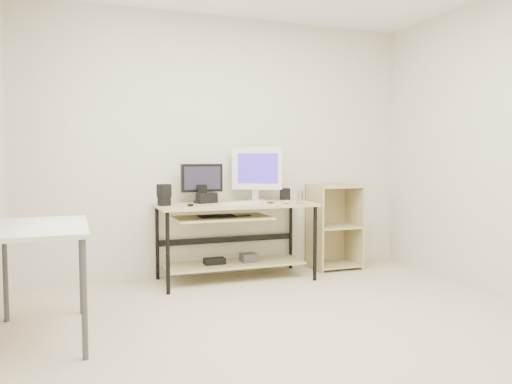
{
  "coord_description": "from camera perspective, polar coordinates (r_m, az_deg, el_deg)",
  "views": [
    {
      "loc": [
        -1.46,
        -2.89,
        1.19
      ],
      "look_at": [
        0.08,
        1.3,
        0.88
      ],
      "focal_mm": 35.0,
      "sensor_mm": 36.0,
      "label": 1
    }
  ],
  "objects": [
    {
      "name": "white_imac",
      "position": [
        5.02,
        0.12,
        2.53
      ],
      "size": [
        0.48,
        0.24,
        0.54
      ],
      "rotation": [
        0.0,
        0.0,
        -0.4
      ],
      "color": "silver",
      "rests_on": "desk"
    },
    {
      "name": "smartphone",
      "position": [
        4.8,
        1.66,
        -1.22
      ],
      "size": [
        0.07,
        0.11,
        0.01
      ],
      "primitive_type": "cube",
      "rotation": [
        0.0,
        0.0,
        -0.21
      ],
      "color": "black",
      "rests_on": "desk"
    },
    {
      "name": "black_monitor",
      "position": [
        4.87,
        -6.21,
        1.33
      ],
      "size": [
        0.41,
        0.17,
        0.38
      ],
      "rotation": [
        0.0,
        0.0,
        0.02
      ],
      "color": "black",
      "rests_on": "desk"
    },
    {
      "name": "drinking_glass",
      "position": [
        4.74,
        5.09,
        -0.56
      ],
      "size": [
        0.08,
        0.08,
        0.12
      ],
      "primitive_type": "cylinder",
      "rotation": [
        0.0,
        0.0,
        0.41
      ],
      "color": "white",
      "rests_on": "coaster"
    },
    {
      "name": "room",
      "position": [
        3.22,
        4.14,
        6.24
      ],
      "size": [
        4.01,
        4.01,
        2.62
      ],
      "color": "beige",
      "rests_on": "ground"
    },
    {
      "name": "speaker_left",
      "position": [
        4.6,
        -10.46,
        -0.27
      ],
      "size": [
        0.13,
        0.13,
        0.2
      ],
      "rotation": [
        0.0,
        0.0,
        0.42
      ],
      "color": "black",
      "rests_on": "desk"
    },
    {
      "name": "speaker_right",
      "position": [
        5.19,
        3.34,
        -0.22
      ],
      "size": [
        0.12,
        0.12,
        0.12
      ],
      "primitive_type": "cube",
      "rotation": [
        0.0,
        0.0,
        -0.28
      ],
      "color": "black",
      "rests_on": "desk"
    },
    {
      "name": "side_table",
      "position": [
        3.54,
        -23.54,
        -4.79
      ],
      "size": [
        0.6,
        1.0,
        0.75
      ],
      "color": "silver",
      "rests_on": "ground"
    },
    {
      "name": "volume_puck",
      "position": [
        4.51,
        -7.5,
        -1.5
      ],
      "size": [
        0.07,
        0.07,
        0.02
      ],
      "primitive_type": "cylinder",
      "rotation": [
        0.0,
        0.0,
        0.32
      ],
      "color": "black",
      "rests_on": "desk"
    },
    {
      "name": "center_speaker",
      "position": [
        4.8,
        -5.65,
        -0.69
      ],
      "size": [
        0.22,
        0.15,
        0.1
      ],
      "primitive_type": "cube",
      "rotation": [
        0.0,
        0.0,
        0.36
      ],
      "color": "black",
      "rests_on": "desk"
    },
    {
      "name": "coaster",
      "position": [
        4.75,
        5.08,
        -1.32
      ],
      "size": [
        0.1,
        0.1,
        0.01
      ],
      "primitive_type": "cylinder",
      "rotation": [
        0.0,
        0.0,
        0.41
      ],
      "color": "#A6774B",
      "rests_on": "desk"
    },
    {
      "name": "desk",
      "position": [
        4.82,
        -2.65,
        -3.78
      ],
      "size": [
        1.5,
        0.65,
        0.75
      ],
      "color": "tan",
      "rests_on": "ground"
    },
    {
      "name": "keyboard",
      "position": [
        4.73,
        -1.32,
        -1.25
      ],
      "size": [
        0.5,
        0.32,
        0.02
      ],
      "primitive_type": "cube",
      "rotation": [
        0.0,
        0.0,
        0.42
      ],
      "color": "silver",
      "rests_on": "desk"
    },
    {
      "name": "shelf_unit",
      "position": [
        5.44,
        8.75,
        -3.85
      ],
      "size": [
        0.5,
        0.4,
        0.9
      ],
      "color": "tan",
      "rests_on": "ground"
    },
    {
      "name": "mouse",
      "position": [
        4.75,
        3.51,
        -1.13
      ],
      "size": [
        0.09,
        0.11,
        0.03
      ],
      "primitive_type": "ellipsoid",
      "rotation": [
        0.0,
        0.0,
        -0.28
      ],
      "color": "#AFAFB4",
      "rests_on": "desk"
    },
    {
      "name": "audio_controller",
      "position": [
        4.78,
        -6.21,
        -0.23
      ],
      "size": [
        0.09,
        0.06,
        0.18
      ],
      "primitive_type": "cube",
      "rotation": [
        0.0,
        0.0,
        0.05
      ],
      "color": "black",
      "rests_on": "desk"
    }
  ]
}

